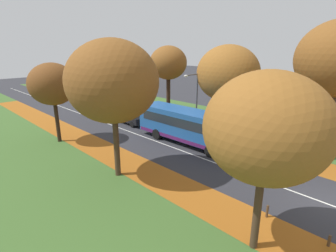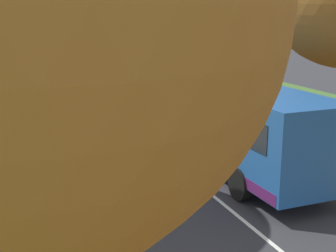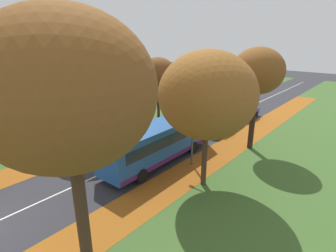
# 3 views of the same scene
# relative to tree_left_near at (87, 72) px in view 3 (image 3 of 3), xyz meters

# --- Properties ---
(grass_verge_left) EXTENTS (12.00, 90.00, 0.01)m
(grass_verge_left) POSITION_rel_tree_left_near_xyz_m (-2.98, 8.79, -6.26)
(grass_verge_left) COLOR #3D6028
(grass_verge_left) RESTS_ON ground
(leaf_litter_left) EXTENTS (2.80, 60.00, 0.00)m
(leaf_litter_left) POSITION_rel_tree_left_near_xyz_m (1.62, 2.79, -6.25)
(leaf_litter_left) COLOR #9E5619
(leaf_litter_left) RESTS_ON grass_verge_left
(grass_verge_right) EXTENTS (12.00, 90.00, 0.01)m
(grass_verge_right) POSITION_rel_tree_left_near_xyz_m (15.42, 8.79, -6.26)
(grass_verge_right) COLOR #3D6028
(grass_verge_right) RESTS_ON ground
(leaf_litter_right) EXTENTS (2.80, 60.00, 0.00)m
(leaf_litter_right) POSITION_rel_tree_left_near_xyz_m (10.82, 2.79, -6.25)
(leaf_litter_right) COLOR #9E5619
(leaf_litter_right) RESTS_ON grass_verge_right
(road_centre_line) EXTENTS (0.12, 80.00, 0.01)m
(road_centre_line) POSITION_rel_tree_left_near_xyz_m (6.22, 8.79, -6.26)
(road_centre_line) COLOR silver
(road_centre_line) RESTS_ON ground
(tree_left_near) EXTENTS (5.69, 5.69, 8.84)m
(tree_left_near) POSITION_rel_tree_left_near_xyz_m (0.00, 0.00, 0.00)
(tree_left_near) COLOR #422D1E
(tree_left_near) RESTS_ON ground
(tree_left_mid) EXTENTS (4.05, 4.05, 7.05)m
(tree_left_mid) POSITION_rel_tree_left_near_xyz_m (-0.05, 9.30, -1.06)
(tree_left_mid) COLOR black
(tree_left_mid) RESTS_ON ground
(tree_right_nearest) EXTENTS (5.89, 5.89, 10.16)m
(tree_right_nearest) POSITION_rel_tree_left_near_xyz_m (12.58, -8.89, 1.22)
(tree_right_nearest) COLOR #422D1E
(tree_right_nearest) RESTS_ON ground
(tree_right_near) EXTENTS (5.81, 5.81, 8.55)m
(tree_right_near) POSITION_rel_tree_left_near_xyz_m (12.44, -0.13, -0.34)
(tree_right_near) COLOR #422D1E
(tree_right_near) RESTS_ON ground
(tree_right_mid) EXTENTS (4.14, 4.14, 8.48)m
(tree_right_mid) POSITION_rel_tree_left_near_xyz_m (12.26, 7.55, 0.29)
(tree_right_mid) COLOR black
(tree_right_mid) RESTS_ON ground
(streetlamp_right) EXTENTS (1.89, 0.28, 6.00)m
(streetlamp_right) POSITION_rel_tree_left_near_xyz_m (9.89, 1.68, -2.52)
(streetlamp_right) COLOR #47474C
(streetlamp_right) RESTS_ON ground
(bus) EXTENTS (2.83, 10.45, 2.98)m
(bus) POSITION_rel_tree_left_near_xyz_m (7.95, 0.63, -4.56)
(bus) COLOR #1E5199
(bus) RESTS_ON ground
(car_black_lead) EXTENTS (1.83, 4.22, 1.62)m
(car_black_lead) POSITION_rel_tree_left_near_xyz_m (8.14, 9.40, -5.45)
(car_black_lead) COLOR black
(car_black_lead) RESTS_ON ground
(car_blue_following) EXTENTS (1.80, 4.21, 1.62)m
(car_blue_following) POSITION_rel_tree_left_near_xyz_m (8.11, 15.80, -5.45)
(car_blue_following) COLOR #233D9E
(car_blue_following) RESTS_ON ground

